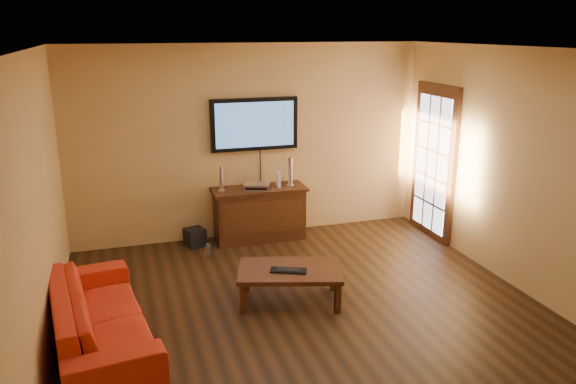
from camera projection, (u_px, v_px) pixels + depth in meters
name	position (u px, v px, depth m)	size (l,w,h in m)	color
ground_plane	(308.00, 312.00, 5.92)	(5.00, 5.00, 0.00)	black
room_walls	(290.00, 144.00, 6.02)	(5.00, 5.00, 5.00)	tan
french_door	(434.00, 164.00, 7.89)	(0.07, 1.02, 2.22)	#351A0C
media_console	(260.00, 213.00, 7.89)	(1.31, 0.50, 0.75)	#351A0C
television	(254.00, 124.00, 7.74)	(1.23, 0.08, 0.73)	black
coffee_table	(290.00, 273.00, 6.09)	(1.26, 0.96, 0.38)	#351A0C
sofa	(99.00, 307.00, 5.19)	(2.06, 0.60, 0.80)	red
speaker_left	(221.00, 180.00, 7.62)	(0.09, 0.09, 0.34)	silver
speaker_right	(290.00, 173.00, 7.86)	(0.11, 0.11, 0.40)	silver
av_receiver	(257.00, 186.00, 7.71)	(0.35, 0.25, 0.08)	silver
game_console	(278.00, 179.00, 7.83)	(0.04, 0.15, 0.21)	white
subwoofer	(195.00, 237.00, 7.71)	(0.25, 0.25, 0.25)	black
bottle	(208.00, 250.00, 7.33)	(0.07, 0.07, 0.20)	white
keyboard	(289.00, 270.00, 6.01)	(0.42, 0.29, 0.02)	black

